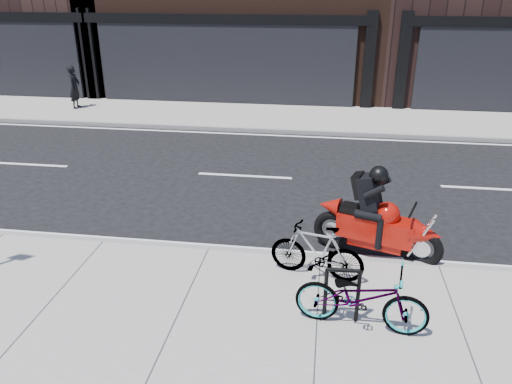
% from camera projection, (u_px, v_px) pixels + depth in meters
% --- Properties ---
extents(ground, '(120.00, 120.00, 0.00)m').
position_uv_depth(ground, '(230.00, 209.00, 10.84)').
color(ground, black).
rests_on(ground, ground).
extents(sidewalk_near, '(60.00, 6.00, 0.13)m').
position_uv_depth(sidewalk_near, '(154.00, 371.00, 6.26)').
color(sidewalk_near, gray).
rests_on(sidewalk_near, ground).
extents(sidewalk_far, '(60.00, 3.50, 0.13)m').
position_uv_depth(sidewalk_far, '(271.00, 117.00, 17.87)').
color(sidewalk_far, gray).
rests_on(sidewalk_far, ground).
extents(bike_rack, '(0.51, 0.08, 0.85)m').
position_uv_depth(bike_rack, '(342.00, 290.00, 6.92)').
color(bike_rack, black).
rests_on(bike_rack, sidewalk_near).
extents(bicycle_front, '(1.89, 0.87, 0.96)m').
position_uv_depth(bicycle_front, '(361.00, 297.00, 6.80)').
color(bicycle_front, gray).
rests_on(bicycle_front, sidewalk_near).
extents(bicycle_rear, '(1.60, 0.77, 0.93)m').
position_uv_depth(bicycle_rear, '(317.00, 251.00, 7.98)').
color(bicycle_rear, gray).
rests_on(bicycle_rear, sidewalk_near).
extents(motorcycle, '(2.25, 1.11, 1.73)m').
position_uv_depth(motorcycle, '(383.00, 223.00, 8.67)').
color(motorcycle, black).
rests_on(motorcycle, ground).
extents(pedestrian, '(0.42, 0.60, 1.57)m').
position_uv_depth(pedestrian, '(74.00, 87.00, 18.53)').
color(pedestrian, black).
rests_on(pedestrian, sidewalk_far).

